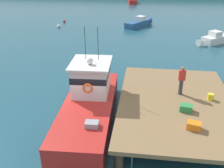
% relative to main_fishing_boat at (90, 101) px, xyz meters
% --- Properties ---
extents(ground_plane, '(200.00, 200.00, 0.00)m').
position_rel_main_fishing_boat_xyz_m(ground_plane, '(-0.18, 0.21, -1.01)').
color(ground_plane, '#1E4C5B').
extents(dock, '(6.00, 9.00, 1.20)m').
position_rel_main_fishing_boat_xyz_m(dock, '(4.62, 0.21, 0.07)').
color(dock, '#4C3D2D').
rests_on(dock, ground).
extents(main_fishing_boat, '(2.88, 9.87, 4.80)m').
position_rel_main_fishing_boat_xyz_m(main_fishing_boat, '(0.00, 0.00, 0.00)').
color(main_fishing_boat, red).
rests_on(main_fishing_boat, ground).
extents(crate_single_by_cleat, '(0.69, 0.58, 0.32)m').
position_rel_main_fishing_boat_xyz_m(crate_single_by_cleat, '(5.16, -2.29, 0.36)').
color(crate_single_by_cleat, orange).
rests_on(crate_single_by_cleat, dock).
extents(crate_single_far, '(0.67, 0.54, 0.32)m').
position_rel_main_fishing_boat_xyz_m(crate_single_far, '(5.00, -0.77, 0.35)').
color(crate_single_far, '#2D8442').
rests_on(crate_single_far, dock).
extents(bait_bucket, '(0.32, 0.32, 0.34)m').
position_rel_main_fishing_boat_xyz_m(bait_bucket, '(6.43, 0.60, 0.36)').
color(bait_bucket, yellow).
rests_on(bait_bucket, dock).
extents(deckhand_by_the_boat, '(0.36, 0.22, 1.63)m').
position_rel_main_fishing_boat_xyz_m(deckhand_by_the_boat, '(4.89, 1.06, 1.05)').
color(deckhand_by_the_boat, '#383842').
rests_on(deckhand_by_the_boat, dock).
extents(moored_boat_off_the_point, '(2.15, 5.91, 1.48)m').
position_rel_main_fishing_boat_xyz_m(moored_boat_off_the_point, '(-0.47, 44.28, -0.50)').
color(moored_boat_off_the_point, red).
rests_on(moored_boat_off_the_point, ground).
extents(moored_boat_outer_mooring, '(4.66, 3.88, 1.29)m').
position_rel_main_fishing_boat_xyz_m(moored_boat_outer_mooring, '(10.26, 16.09, -0.56)').
color(moored_boat_outer_mooring, silver).
rests_on(moored_boat_outer_mooring, ground).
extents(moored_boat_far_right, '(3.60, 4.76, 1.28)m').
position_rel_main_fishing_boat_xyz_m(moored_boat_far_right, '(1.82, 22.79, -0.57)').
color(moored_boat_far_right, '#285184').
rests_on(moored_boat_far_right, ground).
extents(mooring_buoy_inshore, '(0.43, 0.43, 0.43)m').
position_rel_main_fishing_boat_xyz_m(mooring_buoy_inshore, '(-8.47, 20.58, -0.79)').
color(mooring_buoy_inshore, silver).
rests_on(mooring_buoy_inshore, ground).
extents(mooring_buoy_outer, '(0.36, 0.36, 0.36)m').
position_rel_main_fishing_boat_xyz_m(mooring_buoy_outer, '(-8.67, 23.73, -0.83)').
color(mooring_buoy_outer, red).
rests_on(mooring_buoy_outer, ground).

